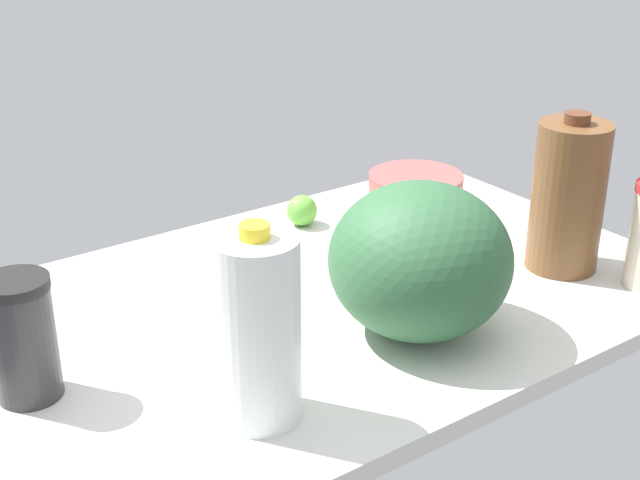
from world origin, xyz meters
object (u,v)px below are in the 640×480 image
Objects in this scene: shaker_bottle at (23,338)px; lime_loose at (302,210)px; lime_far_back at (371,240)px; mixing_bowl at (415,189)px; milk_jug at (258,329)px; chocolate_milk_jug at (568,197)px; watermelon at (420,260)px.

lime_loose is at bearing 23.18° from shaker_bottle.
mixing_bowl is at bearing 31.86° from lime_far_back.
mixing_bowl is at bearing 34.19° from milk_jug.
chocolate_milk_jug is at bearing -57.78° from lime_loose.
shaker_bottle is at bearing 162.48° from watermelon.
mixing_bowl reaches higher than lime_loose.
chocolate_milk_jug is 34.55cm from lime_far_back.
lime_far_back is at bearing 65.99° from watermelon.
chocolate_milk_jug reaches higher than mixing_bowl.
chocolate_milk_jug is at bearing -88.58° from mixing_bowl.
milk_jug reaches higher than mixing_bowl.
milk_jug is 4.81× the size of lime_far_back.
milk_jug is at bearing -145.81° from mixing_bowl.
shaker_bottle reaches higher than mixing_bowl.
shaker_bottle is 56.07cm from watermelon.
shaker_bottle is at bearing -156.82° from lime_loose.
watermelon is (-34.05, -39.31, 8.47)cm from mixing_bowl.
shaker_bottle is 2.91× the size of lime_loose.
watermelon is (30.94, 4.85, -1.00)cm from milk_jug.
chocolate_milk_jug is at bearing -43.90° from lime_far_back.
lime_far_back is (-22.87, -14.21, -0.33)cm from mixing_bowl.
lime_loose reaches higher than lime_far_back.
lime_far_back is (64.58, 8.24, -5.88)cm from shaker_bottle.
milk_jug is at bearing -144.59° from lime_far_back.
chocolate_milk_jug is 1.60× the size of shaker_bottle.
mixing_bowl is (64.99, 44.16, -9.46)cm from milk_jug.
lime_far_back is 0.94× the size of lime_loose.
chocolate_milk_jug is 1.01× the size of watermelon.
shaker_bottle is 68.03cm from lime_loose.
lime_loose is (-2.26, 18.44, 0.19)cm from lime_far_back.
shaker_bottle is at bearing -172.73° from lime_far_back.
lime_loose is at bearing 50.52° from milk_jug.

